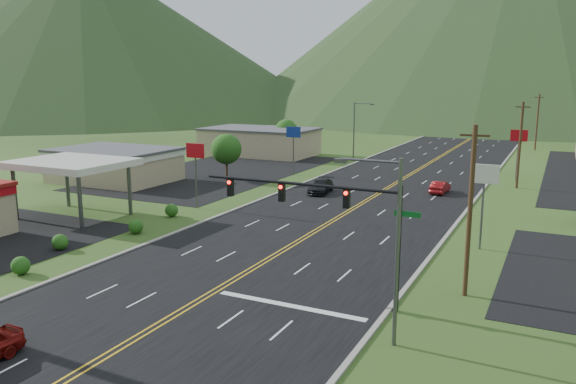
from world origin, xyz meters
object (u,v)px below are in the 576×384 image
at_px(streetlight_east, 391,240).
at_px(streetlight_west, 356,127).
at_px(car_dark_mid, 321,187).
at_px(gas_canopy, 71,165).
at_px(car_red_far, 440,187).
at_px(traffic_signal, 329,209).

height_order(streetlight_east, streetlight_west, same).
relative_size(streetlight_east, streetlight_west, 1.00).
height_order(streetlight_west, car_dark_mid, streetlight_west).
relative_size(gas_canopy, car_red_far, 2.45).
relative_size(traffic_signal, gas_canopy, 1.31).
height_order(traffic_signal, car_dark_mid, traffic_signal).
bearing_deg(car_red_far, streetlight_west, -48.25).
xyz_separation_m(streetlight_west, car_dark_mid, (5.77, -27.74, -4.44)).
bearing_deg(streetlight_east, car_red_far, 97.66).
bearing_deg(streetlight_west, car_dark_mid, -78.26).
height_order(streetlight_east, car_red_far, streetlight_east).
bearing_deg(car_dark_mid, streetlight_east, -70.20).
bearing_deg(streetlight_east, gas_canopy, 160.12).
bearing_deg(car_red_far, gas_canopy, 45.66).
relative_size(streetlight_west, gas_canopy, 0.90).
relative_size(streetlight_west, car_dark_mid, 1.77).
bearing_deg(traffic_signal, car_dark_mid, 113.68).
bearing_deg(streetlight_east, traffic_signal, 139.61).
distance_m(car_dark_mid, car_red_far, 13.28).
distance_m(streetlight_east, streetlight_west, 64.21).
distance_m(streetlight_east, gas_canopy, 35.28).
height_order(gas_canopy, car_dark_mid, gas_canopy).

